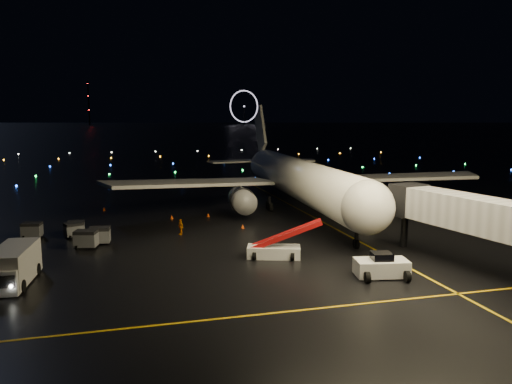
# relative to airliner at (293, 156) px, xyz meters

# --- Properties ---
(ground) EXTENTS (2000.00, 2000.00, 0.00)m
(ground) POSITION_rel_airliner_xyz_m (-11.55, 272.44, -7.68)
(ground) COLOR black
(ground) RESTS_ON ground
(lane_centre) EXTENTS (0.25, 80.00, 0.02)m
(lane_centre) POSITION_rel_airliner_xyz_m (0.45, -12.56, -7.67)
(lane_centre) COLOR #DEAD0C
(lane_centre) RESTS_ON ground
(lane_cross) EXTENTS (60.00, 0.25, 0.02)m
(lane_cross) POSITION_rel_airliner_xyz_m (-16.55, -37.56, -7.67)
(lane_cross) COLOR #DEAD0C
(lane_cross) RESTS_ON ground
(airliner) EXTENTS (56.67, 54.09, 15.36)m
(airliner) POSITION_rel_airliner_xyz_m (0.00, 0.00, 0.00)
(airliner) COLOR white
(airliner) RESTS_ON ground
(pushback_tug) EXTENTS (4.72, 3.05, 2.08)m
(pushback_tug) POSITION_rel_airliner_xyz_m (-3.15, -32.28, -6.64)
(pushback_tug) COLOR silver
(pushback_tug) RESTS_ON ground
(belt_loader) EXTENTS (7.63, 4.20, 3.57)m
(belt_loader) POSITION_rel_airliner_xyz_m (-10.27, -24.52, -5.89)
(belt_loader) COLOR silver
(belt_loader) RESTS_ON ground
(service_truck) EXTENTS (3.40, 8.48, 3.05)m
(service_truck) POSITION_rel_airliner_xyz_m (-32.68, -26.19, -6.16)
(service_truck) COLOR silver
(service_truck) RESTS_ON ground
(crew_c) EXTENTS (0.79, 1.13, 1.79)m
(crew_c) POSITION_rel_airliner_xyz_m (-17.84, -12.80, -6.79)
(crew_c) COLOR orange
(crew_c) RESTS_ON ground
(safety_cone_0) EXTENTS (0.54, 0.54, 0.47)m
(safety_cone_0) POSITION_rel_airliner_xyz_m (-10.25, -11.52, -7.44)
(safety_cone_0) COLOR #FA4E0B
(safety_cone_0) RESTS_ON ground
(safety_cone_1) EXTENTS (0.57, 0.57, 0.50)m
(safety_cone_1) POSITION_rel_airliner_xyz_m (-13.14, -3.48, -7.43)
(safety_cone_1) COLOR #FA4E0B
(safety_cone_1) RESTS_ON ground
(safety_cone_2) EXTENTS (0.56, 0.56, 0.49)m
(safety_cone_2) POSITION_rel_airliner_xyz_m (-18.00, -3.68, -7.43)
(safety_cone_2) COLOR #FA4E0B
(safety_cone_2) RESTS_ON ground
(safety_cone_3) EXTENTS (0.55, 0.55, 0.48)m
(safety_cone_3) POSITION_rel_airliner_xyz_m (-26.81, 4.60, -7.44)
(safety_cone_3) COLOR #FA4E0B
(safety_cone_3) RESTS_ON ground
(ferris_wheel) EXTENTS (49.33, 16.80, 52.00)m
(ferris_wheel) POSITION_rel_airliner_xyz_m (158.45, 692.44, 18.32)
(ferris_wheel) COLOR black
(ferris_wheel) RESTS_ON ground
(radio_mast) EXTENTS (1.80, 1.80, 64.00)m
(radio_mast) POSITION_rel_airliner_xyz_m (-71.55, 712.44, 24.32)
(radio_mast) COLOR black
(radio_mast) RESTS_ON ground
(taxiway_lights) EXTENTS (164.00, 92.00, 0.36)m
(taxiway_lights) POSITION_rel_airliner_xyz_m (-11.55, 78.44, -7.50)
(taxiway_lights) COLOR black
(taxiway_lights) RESTS_ON ground
(baggage_cart_0) EXTENTS (2.26, 1.68, 1.80)m
(baggage_cart_0) POSITION_rel_airliner_xyz_m (-26.59, -14.92, -6.78)
(baggage_cart_0) COLOR slate
(baggage_cart_0) RESTS_ON ground
(baggage_cart_1) EXTENTS (1.86, 1.32, 1.56)m
(baggage_cart_1) POSITION_rel_airliner_xyz_m (-29.38, -9.73, -6.90)
(baggage_cart_1) COLOR slate
(baggage_cart_1) RESTS_ON ground
(baggage_cart_2) EXTENTS (2.48, 2.01, 1.85)m
(baggage_cart_2) POSITION_rel_airliner_xyz_m (-27.85, -16.29, -6.76)
(baggage_cart_2) COLOR slate
(baggage_cart_2) RESTS_ON ground
(baggage_cart_3) EXTENTS (2.24, 1.74, 1.72)m
(baggage_cart_3) POSITION_rel_airliner_xyz_m (-33.96, -10.21, -6.82)
(baggage_cart_3) COLOR slate
(baggage_cart_3) RESTS_ON ground
(baggage_cart_4) EXTENTS (2.28, 1.99, 1.62)m
(baggage_cart_4) POSITION_rel_airliner_xyz_m (-29.51, -11.04, -6.87)
(baggage_cart_4) COLOR slate
(baggage_cart_4) RESTS_ON ground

